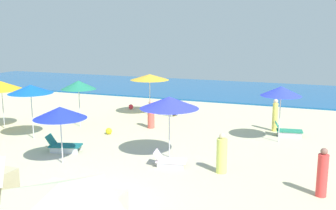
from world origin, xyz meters
name	(u,v)px	position (x,y,z in m)	size (l,w,h in m)	color
ground_plane	(92,204)	(0.00, 0.00, 0.00)	(60.00, 60.00, 0.00)	beige
ocean	(239,91)	(0.00, 24.03, 0.06)	(60.00, 11.94, 0.12)	#185799
umbrella_0	(79,85)	(-5.93, 8.36, 2.34)	(1.92, 1.92, 2.58)	silver
umbrella_1	(30,89)	(-6.71, 5.43, 2.47)	(2.16, 2.16, 2.69)	silver
umbrella_2	(281,91)	(4.74, 9.14, 2.47)	(1.93, 1.93, 2.70)	silver
lounge_chair_2_0	(287,131)	(5.06, 10.37, 0.28)	(1.43, 0.84, 0.71)	silver
umbrella_3	(150,77)	(-3.45, 12.44, 2.42)	(2.41, 2.41, 2.60)	silver
lounge_chair_3_0	(168,111)	(-2.38, 12.78, 0.27)	(1.42, 1.05, 0.70)	silver
umbrella_4	(169,103)	(0.64, 5.10, 2.36)	(2.46, 2.46, 2.60)	silver
lounge_chair_4_0	(169,160)	(1.01, 4.08, 0.23)	(1.36, 0.85, 0.61)	silver
umbrella_5	(1,86)	(-9.53, 6.46, 2.37)	(2.30, 2.30, 2.60)	silver
umbrella_6	(60,113)	(-3.14, 2.86, 2.09)	(2.11, 2.11, 2.33)	silver
lounge_chair_6_0	(63,145)	(-4.03, 4.14, 0.28)	(1.62, 1.05, 0.76)	silver
beachgoer_0	(151,115)	(-2.07, 9.42, 0.72)	(0.53, 0.53, 1.55)	#E95B4E
beachgoer_1	(322,174)	(6.64, 3.17, 0.76)	(0.41, 0.41, 1.63)	#F5403E
beachgoer_2	(222,155)	(3.13, 4.10, 0.71)	(0.56, 0.56, 1.55)	#E5EF6B
beachgoer_3	(275,116)	(4.34, 11.18, 0.83)	(0.40, 0.40, 1.73)	#F9E660
beach_ball_1	(109,131)	(-3.60, 7.45, 0.17)	(0.33, 0.33, 0.33)	yellow
beach_ball_2	(131,107)	(-5.42, 13.70, 0.17)	(0.33, 0.33, 0.33)	#E22E40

